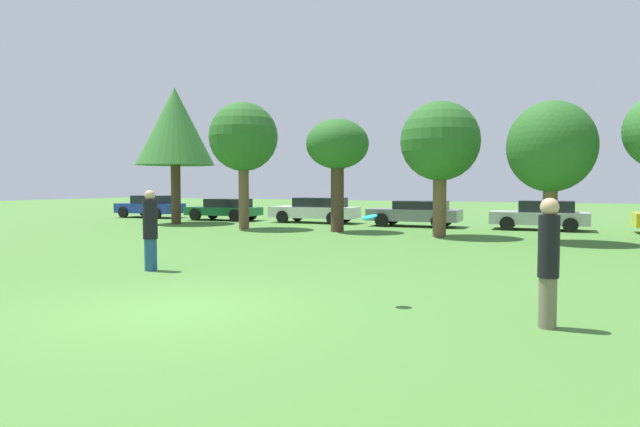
% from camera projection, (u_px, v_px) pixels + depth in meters
% --- Properties ---
extents(ground_plane, '(120.00, 120.00, 0.00)m').
position_uv_depth(ground_plane, '(175.00, 309.00, 8.78)').
color(ground_plane, '#477A33').
extents(person_thrower, '(0.33, 0.33, 1.88)m').
position_uv_depth(person_thrower, '(150.00, 230.00, 12.70)').
color(person_thrower, navy).
rests_on(person_thrower, ground).
extents(person_catcher, '(0.29, 0.29, 1.82)m').
position_uv_depth(person_catcher, '(548.00, 260.00, 7.58)').
color(person_catcher, '#726651').
rests_on(person_catcher, ground).
extents(frisbee, '(0.26, 0.26, 0.11)m').
position_uv_depth(frisbee, '(370.00, 217.00, 9.04)').
color(frisbee, '#19B2D8').
extents(tree_0, '(3.96, 3.96, 6.98)m').
position_uv_depth(tree_0, '(175.00, 127.00, 28.01)').
color(tree_0, '#473323').
rests_on(tree_0, ground).
extents(tree_1, '(3.11, 3.11, 5.73)m').
position_uv_depth(tree_1, '(243.00, 138.00, 24.69)').
color(tree_1, brown).
rests_on(tree_1, ground).
extents(tree_2, '(2.67, 2.67, 4.80)m').
position_uv_depth(tree_2, '(337.00, 147.00, 23.23)').
color(tree_2, '#473323').
rests_on(tree_2, ground).
extents(tree_3, '(3.04, 3.04, 5.19)m').
position_uv_depth(tree_3, '(440.00, 143.00, 20.93)').
color(tree_3, brown).
rests_on(tree_3, ground).
extents(tree_4, '(2.97, 2.97, 4.88)m').
position_uv_depth(tree_4, '(551.00, 148.00, 18.80)').
color(tree_4, brown).
rests_on(tree_4, ground).
extents(parked_car_blue, '(4.09, 2.08, 1.36)m').
position_uv_depth(parked_car_blue, '(151.00, 206.00, 33.51)').
color(parked_car_blue, '#1E389E').
rests_on(parked_car_blue, ground).
extents(parked_car_green, '(4.24, 1.98, 1.22)m').
position_uv_depth(parked_car_green, '(225.00, 209.00, 30.85)').
color(parked_car_green, '#196633').
rests_on(parked_car_green, ground).
extents(parked_car_white, '(4.63, 2.08, 1.33)m').
position_uv_depth(parked_car_white, '(316.00, 210.00, 28.86)').
color(parked_car_white, silver).
rests_on(parked_car_white, ground).
extents(parked_car_grey, '(4.38, 2.14, 1.24)m').
position_uv_depth(parked_car_grey, '(416.00, 213.00, 26.32)').
color(parked_car_grey, slate).
rests_on(parked_car_grey, ground).
extents(parked_car_silver, '(4.12, 2.07, 1.31)m').
position_uv_depth(parked_car_silver, '(541.00, 215.00, 24.23)').
color(parked_car_silver, '#B2B2B7').
rests_on(parked_car_silver, ground).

